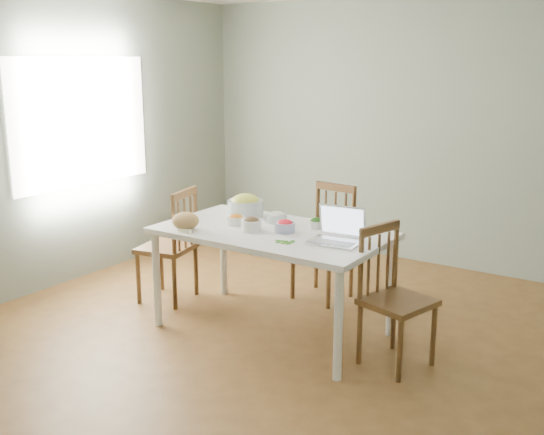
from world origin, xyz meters
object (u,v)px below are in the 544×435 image
Objects in this scene: chair_left at (166,245)px; chair_right at (398,299)px; bread_boule at (186,221)px; chair_far at (323,243)px; laptop at (334,226)px; dining_table at (272,281)px; bowl_squash at (245,205)px.

chair_right is at bearing 76.46° from chair_left.
chair_left is 4.88× the size of bread_boule.
chair_far reaches higher than chair_right.
bread_boule is at bearing 43.91° from chair_left.
laptop is at bearing 74.54° from chair_left.
chair_left reaches higher than dining_table.
chair_right is (1.04, -0.01, 0.08)m from dining_table.
dining_table is 1.73× the size of chair_left.
chair_left is at bearing 145.99° from bread_boule.
chair_far is 3.39× the size of bowl_squash.
laptop reaches higher than bowl_squash.
bread_boule reaches higher than dining_table.
chair_far reaches higher than chair_left.
bowl_squash is (0.69, 0.23, 0.40)m from chair_left.
laptop is at bearing -51.46° from chair_far.
laptop is at bearing -5.34° from dining_table.
laptop is (-0.48, -0.05, 0.45)m from chair_right.
bowl_squash reaches higher than bread_boule.
bread_boule is at bearing -171.00° from laptop.
chair_right is at bearing -10.96° from bowl_squash.
chair_far is at bearing 52.43° from bowl_squash.
dining_table is 0.81m from bread_boule.
chair_right is (1.07, -0.85, -0.02)m from chair_far.
bread_boule is at bearing -109.31° from chair_far.
bowl_squash is at bearing -122.46° from chair_far.
bread_boule is at bearing 117.39° from chair_right.
dining_table is 1.78× the size of chair_right.
chair_far is at bearing 65.59° from bread_boule.
laptop reaches higher than chair_left.
chair_far is 1.15m from laptop.
chair_far is 2.84× the size of laptop.
bowl_squash is 1.07m from laptop.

